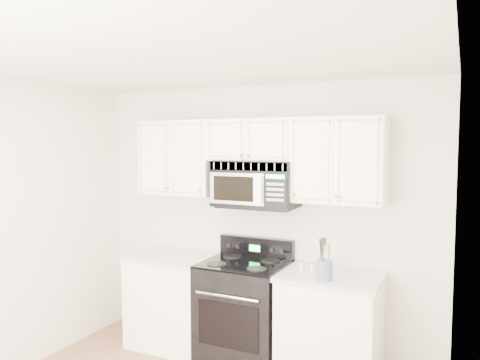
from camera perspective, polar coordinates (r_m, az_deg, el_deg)
The scene contains 9 objects.
room at distance 3.13m, azimuth -10.53°, elevation -9.29°, with size 3.51×3.51×2.61m.
base_cabinet_left at distance 4.94m, azimuth -7.94°, elevation -14.64°, with size 0.86×0.65×0.92m.
base_cabinet_right at distance 4.32m, azimuth 10.92°, elevation -17.54°, with size 0.86×0.65×0.92m.
range at distance 4.55m, azimuth 0.51°, elevation -15.53°, with size 0.77×0.70×1.12m.
upper_cabinets at distance 4.42m, azimuth 1.61°, elevation 3.08°, with size 2.44×0.37×0.75m.
microwave at distance 4.38m, azimuth 1.92°, elevation -0.44°, with size 0.78×0.44×0.43m.
utensil_crock at distance 3.96m, azimuth 10.24°, elevation -10.64°, with size 0.13×0.13×0.35m.
shaker_salt at distance 4.20m, azimuth 7.51°, elevation -10.31°, with size 0.04×0.04×0.10m.
shaker_pepper at distance 4.14m, azimuth 8.86°, elevation -10.52°, with size 0.04×0.04×0.11m.
Camera 1 is at (1.80, -2.45, 2.04)m, focal length 35.00 mm.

